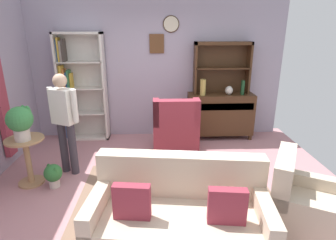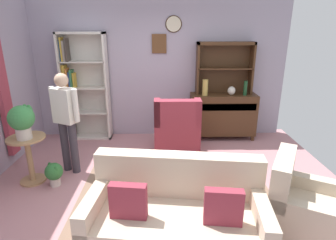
{
  "view_description": "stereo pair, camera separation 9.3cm",
  "coord_description": "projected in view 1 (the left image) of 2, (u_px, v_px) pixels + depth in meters",
  "views": [
    {
      "loc": [
        -0.07,
        -3.44,
        2.18
      ],
      "look_at": [
        0.1,
        0.2,
        0.95
      ],
      "focal_mm": 29.45,
      "sensor_mm": 36.0,
      "label": 1
    },
    {
      "loc": [
        0.02,
        -3.44,
        2.18
      ],
      "look_at": [
        0.1,
        0.2,
        0.95
      ],
      "focal_mm": 29.45,
      "sensor_mm": 36.0,
      "label": 2
    }
  ],
  "objects": [
    {
      "name": "potted_plant_small",
      "position": [
        53.0,
        174.0,
        3.91
      ],
      "size": [
        0.25,
        0.25,
        0.35
      ],
      "color": "beige",
      "rests_on": "ground_plane"
    },
    {
      "name": "potted_plant_large",
      "position": [
        20.0,
        121.0,
        3.7
      ],
      "size": [
        0.34,
        0.34,
        0.48
      ],
      "color": "beige",
      "rests_on": "plant_stand"
    },
    {
      "name": "vase_round",
      "position": [
        229.0,
        90.0,
        5.39
      ],
      "size": [
        0.15,
        0.15,
        0.17
      ],
      "primitive_type": "ellipsoid",
      "color": "beige",
      "rests_on": "sideboard"
    },
    {
      "name": "wall_back",
      "position": [
        159.0,
        68.0,
        5.52
      ],
      "size": [
        5.0,
        0.09,
        2.8
      ],
      "color": "#A399AD",
      "rests_on": "ground_plane"
    },
    {
      "name": "area_rug",
      "position": [
        177.0,
        199.0,
        3.68
      ],
      "size": [
        2.64,
        1.97,
        0.01
      ],
      "primitive_type": "cube",
      "color": "#846651",
      "rests_on": "ground_plane"
    },
    {
      "name": "bookshelf",
      "position": [
        79.0,
        88.0,
        5.39
      ],
      "size": [
        0.9,
        0.3,
        2.1
      ],
      "color": "silver",
      "rests_on": "ground_plane"
    },
    {
      "name": "sideboard_hutch",
      "position": [
        222.0,
        61.0,
        5.38
      ],
      "size": [
        1.1,
        0.26,
        1.0
      ],
      "color": "#422816",
      "rests_on": "sideboard"
    },
    {
      "name": "plant_stand",
      "position": [
        27.0,
        156.0,
        3.93
      ],
      "size": [
        0.52,
        0.52,
        0.71
      ],
      "color": "#A87F56",
      "rests_on": "ground_plane"
    },
    {
      "name": "armchair_floral",
      "position": [
        304.0,
        208.0,
        3.04
      ],
      "size": [
        1.05,
        1.03,
        0.88
      ],
      "color": "beige",
      "rests_on": "ground_plane"
    },
    {
      "name": "book_stack",
      "position": [
        164.0,
        159.0,
        3.77
      ],
      "size": [
        0.21,
        0.15,
        0.09
      ],
      "color": "gold",
      "rests_on": "coffee_table"
    },
    {
      "name": "person_reading",
      "position": [
        64.0,
        117.0,
        4.09
      ],
      "size": [
        0.5,
        0.33,
        1.56
      ],
      "color": "#38333D",
      "rests_on": "ground_plane"
    },
    {
      "name": "couch_floral",
      "position": [
        179.0,
        217.0,
        2.85
      ],
      "size": [
        1.89,
        1.07,
        0.9
      ],
      "color": "beige",
      "rests_on": "ground_plane"
    },
    {
      "name": "wingback_chair",
      "position": [
        175.0,
        133.0,
        4.91
      ],
      "size": [
        0.79,
        0.81,
        1.05
      ],
      "color": "maroon",
      "rests_on": "ground_plane"
    },
    {
      "name": "ground_plane",
      "position": [
        162.0,
        188.0,
        3.96
      ],
      "size": [
        5.4,
        4.6,
        0.02
      ],
      "primitive_type": "cube",
      "color": "#B27A7F"
    },
    {
      "name": "vase_tall",
      "position": [
        203.0,
        87.0,
        5.33
      ],
      "size": [
        0.11,
        0.11,
        0.31
      ],
      "primitive_type": "cylinder",
      "color": "tan",
      "rests_on": "sideboard"
    },
    {
      "name": "bottle_wine",
      "position": [
        243.0,
        88.0,
        5.36
      ],
      "size": [
        0.07,
        0.07,
        0.28
      ],
      "primitive_type": "cylinder",
      "color": "#194223",
      "rests_on": "sideboard"
    },
    {
      "name": "coffee_table",
      "position": [
        172.0,
        169.0,
        3.74
      ],
      "size": [
        0.8,
        0.5,
        0.42
      ],
      "color": "#422816",
      "rests_on": "ground_plane"
    },
    {
      "name": "sideboard",
      "position": [
        220.0,
        114.0,
        5.61
      ],
      "size": [
        1.3,
        0.45,
        0.92
      ],
      "color": "#422816",
      "rests_on": "ground_plane"
    }
  ]
}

